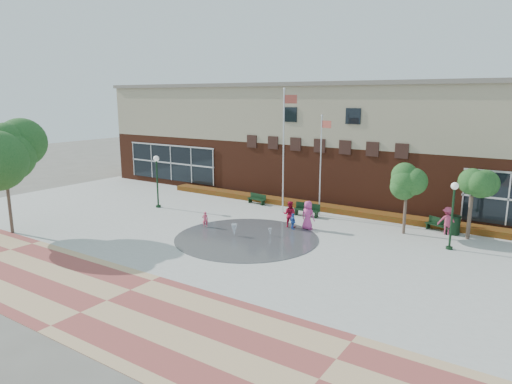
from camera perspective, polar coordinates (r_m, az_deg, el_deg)
The scene contains 24 objects.
ground at distance 24.54m, azimuth -5.21°, elevation -7.57°, with size 120.00×120.00×0.00m, color #666056.
plaza_concrete at distance 27.61m, azimuth 0.00°, elevation -5.28°, with size 46.00×18.00×0.01m, color #A8A8A0.
paver_band at distance 19.98m, azimuth -18.15°, elevation -12.81°, with size 46.00×6.00×0.01m, color #98423C.
splash_pad at distance 26.82m, azimuth -1.19°, elevation -5.80°, with size 8.40×8.40×0.01m, color #383A3D.
library_building at distance 38.51m, azimuth 11.21°, elevation 6.44°, with size 44.40×10.40×9.20m.
flower_bed at distance 33.98m, azimuth 7.10°, elevation -2.09°, with size 26.00×1.20×0.40m, color #930E05.
flagpole_left at distance 31.74m, azimuth 3.54°, elevation 5.90°, with size 1.02×0.20×8.72m.
flagpole_right at distance 31.37m, azimuth 8.15°, elevation 3.96°, with size 0.84×0.26×6.97m.
lamp_left at distance 34.39m, azimuth -12.27°, elevation 2.02°, with size 0.41×0.41×3.90m.
lamp_right at distance 26.46m, azimuth 23.38°, elevation -1.87°, with size 0.39×0.39×3.71m.
bench_left at distance 35.10m, azimuth 0.09°, elevation -1.11°, with size 1.62×0.66×0.79m.
bench_mid at distance 31.67m, azimuth 6.33°, elevation -2.54°, with size 1.85×0.53×0.93m.
bench_right at distance 30.19m, azimuth 21.84°, elevation -4.13°, with size 1.71×1.09×0.84m.
trash_can at distance 29.84m, azimuth 23.55°, elevation -3.80°, with size 0.71×0.71×1.17m.
tree_big_left at distance 30.64m, azimuth -29.06°, elevation 4.67°, with size 4.46×4.46×7.13m.
tree_mid at distance 28.37m, azimuth 18.34°, elevation 1.01°, with size 2.52×2.52×4.25m.
tree_small_right at distance 28.65m, azimuth 25.43°, elevation 0.54°, with size 2.47×2.47×4.23m.
water_jet_a at distance 27.23m, azimuth -2.74°, elevation -5.55°, with size 0.37×0.37×0.72m, color white.
water_jet_b at distance 27.19m, azimuth 1.76°, elevation -5.57°, with size 0.21×0.21×0.47m, color white.
child_splash at distance 29.04m, azimuth -6.38°, elevation -3.44°, with size 0.37×0.25×1.03m, color #F24B69.
adult_red at distance 28.87m, azimuth 4.21°, elevation -2.79°, with size 0.83×0.65×1.71m, color #B3122E.
adult_pink at distance 28.48m, azimuth 6.50°, elevation -2.92°, with size 0.89×0.58×1.83m, color #CE418E.
child_blue at distance 28.40m, azimuth 4.63°, elevation -3.71°, with size 0.63×0.26×1.07m, color blue.
person_bench at distance 29.56m, azimuth 22.82°, elevation -3.36°, with size 1.10×0.63×1.71m, color #C03A60.
Camera 1 is at (14.56, -18.00, 8.16)m, focal length 32.00 mm.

